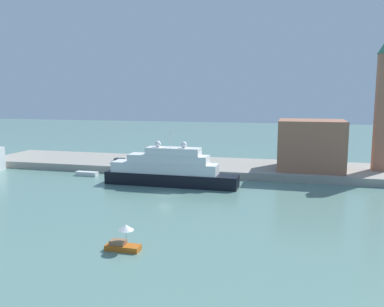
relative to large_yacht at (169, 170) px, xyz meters
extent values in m
plane|color=slate|center=(1.73, -7.59, -3.07)|extent=(400.00, 400.00, 0.00)
cube|color=gray|center=(1.73, 18.32, -2.24)|extent=(110.00, 19.81, 1.65)
cube|color=black|center=(0.42, 0.00, -1.81)|extent=(27.05, 4.52, 2.51)
cube|color=white|center=(-0.93, 0.00, 0.48)|extent=(21.64, 4.16, 2.08)
cube|color=white|center=(-0.12, 0.00, 2.32)|extent=(16.23, 3.80, 1.62)
cube|color=white|center=(0.97, 0.00, 3.87)|extent=(10.82, 3.44, 1.48)
cylinder|color=silver|center=(0.42, 0.00, 6.47)|extent=(0.16, 0.16, 3.71)
sphere|color=white|center=(3.13, 0.00, 5.25)|extent=(1.27, 1.27, 1.27)
sphere|color=white|center=(-2.28, 0.00, 5.25)|extent=(1.27, 1.27, 1.27)
cube|color=#C66019|center=(5.26, -33.77, -2.75)|extent=(4.08, 1.59, 0.64)
cube|color=#8C6647|center=(4.65, -33.77, -2.16)|extent=(1.80, 1.27, 0.52)
cylinder|color=#B2B2B2|center=(5.67, -33.77, -1.52)|extent=(0.06, 0.06, 1.81)
cone|color=white|center=(5.67, -33.77, -0.29)|extent=(1.88, 1.88, 0.66)
cube|color=silver|center=(-20.94, 4.55, -2.61)|extent=(5.02, 1.60, 0.92)
cube|color=#9E664C|center=(27.74, 16.43, 4.05)|extent=(14.05, 11.99, 10.93)
cube|color=#9E664C|center=(42.29, 18.69, 11.07)|extent=(2.86, 2.86, 24.97)
cube|color=silver|center=(-16.66, 13.11, -1.06)|extent=(3.83, 1.80, 0.71)
cube|color=#262D33|center=(-16.85, 13.11, -0.46)|extent=(2.30, 1.62, 0.51)
cylinder|color=#334C8C|center=(-10.82, 14.46, -0.70)|extent=(0.36, 0.36, 1.43)
sphere|color=tan|center=(-10.82, 14.46, 0.14)|extent=(0.24, 0.24, 0.24)
cylinder|color=black|center=(4.72, 9.41, -1.02)|extent=(0.54, 0.54, 0.79)
camera|label=1|loc=(24.14, -74.47, 14.74)|focal=37.12mm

